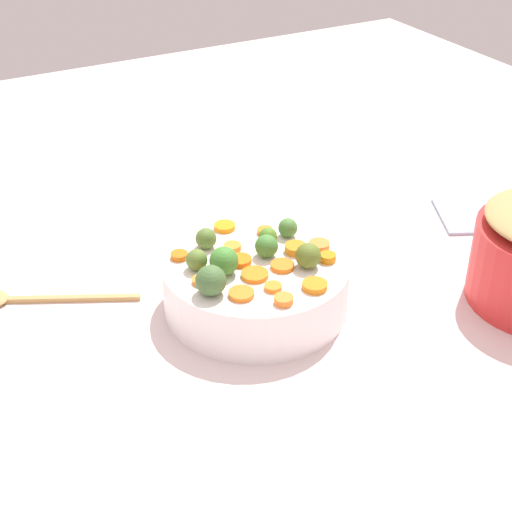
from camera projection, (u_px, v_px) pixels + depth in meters
name	position (u px, v px, depth m)	size (l,w,h in m)	color
tabletop	(233.00, 311.00, 1.19)	(2.40, 2.40, 0.02)	silver
serving_bowl_carrots	(256.00, 284.00, 1.17)	(0.28, 0.28, 0.08)	white
carrot_slice_0	(255.00, 275.00, 1.11)	(0.04, 0.04, 0.01)	orange
carrot_slice_1	(179.00, 256.00, 1.15)	(0.03, 0.03, 0.01)	orange
carrot_slice_2	(202.00, 280.00, 1.10)	(0.03, 0.03, 0.01)	orange
carrot_slice_3	(284.00, 300.00, 1.05)	(0.03, 0.03, 0.01)	orange
carrot_slice_4	(225.00, 227.00, 1.22)	(0.03, 0.03, 0.01)	orange
carrot_slice_5	(282.00, 266.00, 1.13)	(0.03, 0.03, 0.01)	orange
carrot_slice_6	(319.00, 245.00, 1.17)	(0.03, 0.03, 0.01)	orange
carrot_slice_7	(241.00, 294.00, 1.07)	(0.04, 0.04, 0.01)	orange
carrot_slice_8	(315.00, 286.00, 1.08)	(0.04, 0.04, 0.01)	orange
carrot_slice_9	(232.00, 247.00, 1.17)	(0.03, 0.03, 0.01)	orange
carrot_slice_10	(273.00, 287.00, 1.08)	(0.02, 0.02, 0.01)	orange
carrot_slice_11	(265.00, 231.00, 1.21)	(0.02, 0.02, 0.01)	orange
carrot_slice_12	(328.00, 258.00, 1.14)	(0.02, 0.02, 0.01)	orange
carrot_slice_13	(240.00, 260.00, 1.14)	(0.03, 0.03, 0.01)	orange
carrot_slice_14	(296.00, 248.00, 1.16)	(0.03, 0.03, 0.01)	orange
brussels_sprout_0	(211.00, 280.00, 1.06)	(0.04, 0.04, 0.04)	#456B38
brussels_sprout_1	(268.00, 237.00, 1.18)	(0.03, 0.03, 0.03)	#538328
brussels_sprout_2	(288.00, 228.00, 1.20)	(0.03, 0.03, 0.03)	#4A7E37
brussels_sprout_3	(197.00, 260.00, 1.12)	(0.03, 0.03, 0.03)	#5B7830
brussels_sprout_4	(224.00, 261.00, 1.11)	(0.04, 0.04, 0.04)	#438633
brussels_sprout_5	(206.00, 238.00, 1.17)	(0.03, 0.03, 0.03)	#557430
brussels_sprout_6	(308.00, 256.00, 1.12)	(0.04, 0.04, 0.04)	#5B6F27
brussels_sprout_7	(266.00, 246.00, 1.15)	(0.03, 0.03, 0.03)	#458135
wooden_spoon	(10.00, 299.00, 1.19)	(0.26, 0.15, 0.01)	tan
dish_towel	(492.00, 215.00, 1.42)	(0.19, 0.13, 0.01)	#97A8BD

